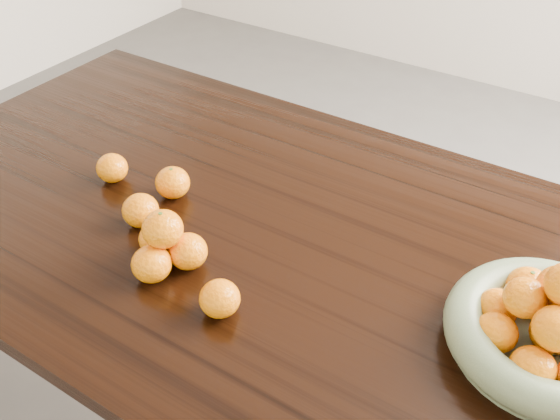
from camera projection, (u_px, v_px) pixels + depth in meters
The scene contains 7 objects.
dining_table at pixel (293, 271), 1.34m from camera, with size 2.00×1.00×0.75m.
fruit_bowl at pixel (551, 330), 1.02m from camera, with size 0.34×0.34×0.18m.
orange_pyramid at pixel (165, 245), 1.19m from camera, with size 0.15×0.14×0.13m.
loose_orange_0 at pixel (173, 183), 1.38m from camera, with size 0.08×0.08×0.07m, color orange.
loose_orange_1 at pixel (141, 210), 1.30m from camera, with size 0.08×0.08×0.07m, color orange.
loose_orange_2 at pixel (220, 299), 1.10m from camera, with size 0.07×0.07×0.07m, color orange.
loose_orange_3 at pixel (112, 168), 1.43m from camera, with size 0.07×0.07×0.07m, color orange.
Camera 1 is at (0.51, -0.84, 1.58)m, focal length 40.00 mm.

